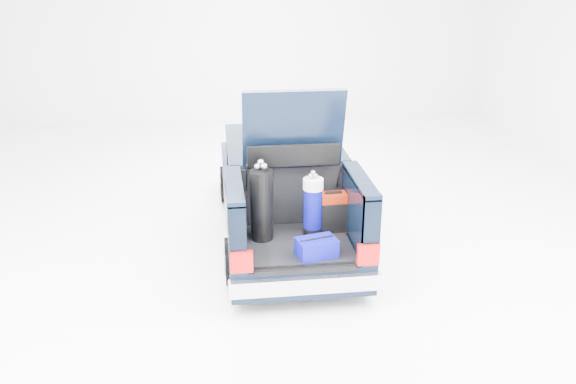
{
  "coord_description": "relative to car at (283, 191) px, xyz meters",
  "views": [
    {
      "loc": [
        -0.97,
        -8.33,
        4.01
      ],
      "look_at": [
        0.0,
        -0.5,
        0.89
      ],
      "focal_mm": 38.0,
      "sensor_mm": 36.0,
      "label": 1
    }
  ],
  "objects": [
    {
      "name": "blue_golf_bag",
      "position": [
        0.22,
        -1.38,
        0.32
      ],
      "size": [
        0.33,
        0.33,
        0.86
      ],
      "rotation": [
        0.0,
        0.0,
        -0.37
      ],
      "color": "black",
      "rests_on": "car"
    },
    {
      "name": "blue_duffel",
      "position": [
        0.17,
        -1.99,
        0.04
      ],
      "size": [
        0.52,
        0.4,
        0.25
      ],
      "rotation": [
        0.0,
        0.0,
        0.23
      ],
      "color": "#060577",
      "rests_on": "car"
    },
    {
      "name": "ground",
      "position": [
        0.0,
        -0.11,
        -0.67
      ],
      "size": [
        14.0,
        14.0,
        0.0
      ],
      "primitive_type": "plane",
      "color": "white",
      "rests_on": "ground"
    },
    {
      "name": "red_suitcase",
      "position": [
        0.5,
        -1.32,
        0.19
      ],
      "size": [
        0.34,
        0.23,
        0.55
      ],
      "rotation": [
        0.0,
        0.0,
        0.05
      ],
      "color": "maroon",
      "rests_on": "car"
    },
    {
      "name": "car",
      "position": [
        0.0,
        0.0,
        0.0
      ],
      "size": [
        1.87,
        4.65,
        2.47
      ],
      "color": "black",
      "rests_on": "ground"
    },
    {
      "name": "black_golf_bag",
      "position": [
        -0.43,
        -1.44,
        0.4
      ],
      "size": [
        0.35,
        0.36,
        1.03
      ],
      "rotation": [
        0.0,
        0.0,
        0.24
      ],
      "color": "black",
      "rests_on": "car"
    }
  ]
}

